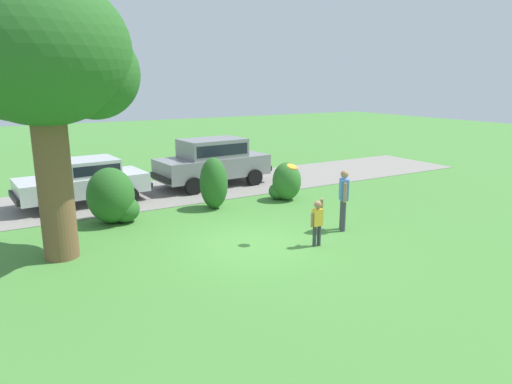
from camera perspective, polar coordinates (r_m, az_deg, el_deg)
ground_plane at (r=12.13m, az=-0.13°, el=-6.42°), size 80.00×80.00×0.00m
driveway_strip at (r=17.97m, az=-10.95°, el=0.01°), size 28.00×4.40×0.02m
oak_tree_large at (r=11.62m, az=-24.84°, el=14.53°), size 4.09×3.99×6.48m
shrub_near_tree at (r=14.34m, az=-17.37°, el=-0.67°), size 1.49×1.46×1.68m
shrub_centre_left at (r=15.29m, az=-5.27°, el=1.10°), size 0.92×0.99×1.72m
shrub_centre at (r=16.44m, az=3.67°, el=1.17°), size 1.07×1.08×1.36m
parked_sedan at (r=16.89m, az=-20.46°, el=1.44°), size 4.52×2.34×1.56m
parked_suv at (r=18.61m, az=-5.40°, el=4.02°), size 4.83×2.38×1.92m
child_thrower at (r=11.85m, az=7.63°, el=-3.39°), size 0.46×0.26×1.29m
frisbee at (r=11.81m, az=4.52°, el=3.18°), size 0.29×0.27×0.14m
adult_onlooker at (r=13.16m, az=10.83°, el=-0.59°), size 0.38×0.46×1.74m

